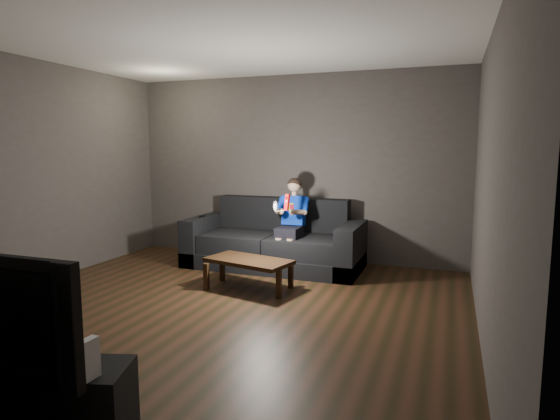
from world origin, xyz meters
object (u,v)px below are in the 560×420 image
at_px(coffee_table, 249,263).
at_px(media_console, 18,404).
at_px(child, 292,214).
at_px(sofa, 274,245).

relative_size(coffee_table, media_console, 0.86).
bearing_deg(media_console, child, 69.46).
bearing_deg(sofa, child, -14.87).
distance_m(sofa, child, 0.53).
height_order(sofa, child, child).
relative_size(sofa, child, 2.19).
distance_m(child, media_console, 4.15).
bearing_deg(media_console, sofa, 73.27).
height_order(coffee_table, media_console, media_console).
relative_size(child, media_console, 0.88).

